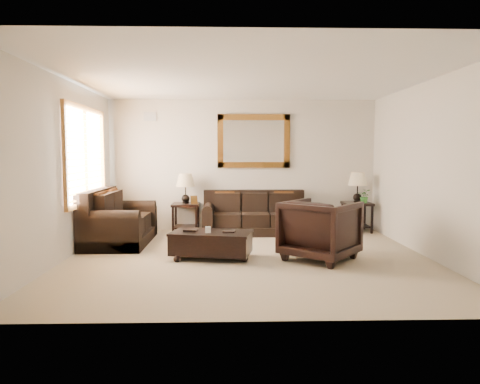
{
  "coord_description": "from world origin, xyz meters",
  "views": [
    {
      "loc": [
        -0.3,
        -6.41,
        1.57
      ],
      "look_at": [
        -0.11,
        0.6,
        0.96
      ],
      "focal_mm": 32.0,
      "sensor_mm": 36.0,
      "label": 1
    }
  ],
  "objects_px": {
    "end_table_left": "(186,194)",
    "sofa": "(255,218)",
    "coffee_table": "(211,242)",
    "end_table_right": "(357,193)",
    "loveseat": "(117,223)",
    "armchair": "(320,227)"
  },
  "relations": [
    {
      "from": "end_table_left",
      "to": "end_table_right",
      "type": "relative_size",
      "value": 0.98
    },
    {
      "from": "end_table_right",
      "to": "loveseat",
      "type": "bearing_deg",
      "value": -167.32
    },
    {
      "from": "loveseat",
      "to": "end_table_right",
      "type": "xyz_separation_m",
      "value": [
        4.61,
        1.04,
        0.44
      ]
    },
    {
      "from": "sofa",
      "to": "loveseat",
      "type": "relative_size",
      "value": 1.2
    },
    {
      "from": "loveseat",
      "to": "armchair",
      "type": "height_order",
      "value": "armchair"
    },
    {
      "from": "sofa",
      "to": "loveseat",
      "type": "distance_m",
      "value": 2.68
    },
    {
      "from": "sofa",
      "to": "end_table_left",
      "type": "bearing_deg",
      "value": 176.0
    },
    {
      "from": "end_table_left",
      "to": "sofa",
      "type": "bearing_deg",
      "value": -4.0
    },
    {
      "from": "coffee_table",
      "to": "armchair",
      "type": "height_order",
      "value": "armchair"
    },
    {
      "from": "sofa",
      "to": "end_table_right",
      "type": "distance_m",
      "value": 2.16
    },
    {
      "from": "sofa",
      "to": "loveseat",
      "type": "height_order",
      "value": "loveseat"
    },
    {
      "from": "end_table_left",
      "to": "coffee_table",
      "type": "xyz_separation_m",
      "value": [
        0.6,
        -2.19,
        -0.52
      ]
    },
    {
      "from": "end_table_left",
      "to": "armchair",
      "type": "bearing_deg",
      "value": -45.91
    },
    {
      "from": "end_table_left",
      "to": "armchair",
      "type": "distance_m",
      "value": 3.23
    },
    {
      "from": "end_table_left",
      "to": "end_table_right",
      "type": "bearing_deg",
      "value": -0.07
    },
    {
      "from": "end_table_left",
      "to": "coffee_table",
      "type": "distance_m",
      "value": 2.33
    },
    {
      "from": "end_table_right",
      "to": "armchair",
      "type": "relative_size",
      "value": 1.23
    },
    {
      "from": "end_table_right",
      "to": "coffee_table",
      "type": "bearing_deg",
      "value": -142.93
    },
    {
      "from": "end_table_left",
      "to": "end_table_right",
      "type": "height_order",
      "value": "end_table_right"
    },
    {
      "from": "sofa",
      "to": "armchair",
      "type": "bearing_deg",
      "value": -69.01
    },
    {
      "from": "coffee_table",
      "to": "armchair",
      "type": "distance_m",
      "value": 1.66
    },
    {
      "from": "end_table_left",
      "to": "armchair",
      "type": "relative_size",
      "value": 1.2
    }
  ]
}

